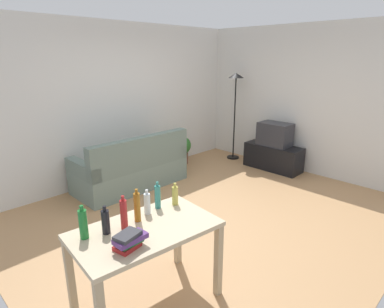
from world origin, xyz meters
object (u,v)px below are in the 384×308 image
Objects in this scene: torchiere_lamp at (235,93)px; book_stack at (129,240)px; tv at (275,134)px; desk at (146,239)px; bottle_amber at (137,207)px; bottle_green at (83,224)px; bottle_squat at (175,195)px; bottle_red at (124,214)px; bottle_dark at (106,222)px; couch at (133,170)px; bottle_clear at (147,203)px; potted_plant at (182,148)px; bottle_tall at (158,197)px; tv_stand at (273,157)px.

book_stack is at bearing -151.64° from torchiere_lamp.
tv is at bearing -89.79° from torchiere_lamp.
bottle_amber is (0.03, 0.14, 0.24)m from desk.
bottle_green is 0.90m from bottle_squat.
bottle_amber is 1.18× the size of book_stack.
bottle_red reaches higher than book_stack.
bottle_dark is 0.30m from bottle_amber.
couch is 3.05m from book_stack.
tv is 4.32m from bottle_dark.
desk is 5.40× the size of bottle_clear.
potted_plant is 2.38× the size of bottle_dark.
bottle_squat is at bearing 2.96° from bottle_red.
bottle_squat is (0.30, -0.04, -0.01)m from bottle_clear.
bottle_amber is at bearing -8.96° from bottle_green.
bottle_dark is at bearing 51.39° from couch.
bottle_tall is at bearing 39.89° from desk.
couch is 8.28× the size of bottle_squat.
torchiere_lamp reaches higher than bottle_clear.
bottle_tall reaches higher than tv.
bottle_tall is (-1.14, -2.10, 0.57)m from couch.
bottle_clear reaches higher than tv_stand.
torchiere_lamp is (0.00, 0.98, 1.17)m from tv_stand.
torchiere_lamp is at bearing 26.19° from bottle_red.
torchiere_lamp is at bearing 27.68° from bottle_tall.
potted_plant is at bearing 153.40° from torchiere_lamp.
bottle_dark is (-4.20, -1.95, -0.55)m from torchiere_lamp.
bottle_red reaches higher than tv_stand.
tv_stand is 0.87× the size of desk.
torchiere_lamp is at bearing 33.90° from desk.
bottle_green is at bearing 171.04° from bottle_amber.
torchiere_lamp reaches higher than bottle_green.
desk is at bearing -162.76° from bottle_squat.
torchiere_lamp is 7.73× the size of bottle_clear.
bottle_dark reaches higher than book_stack.
bottle_tall reaches higher than potted_plant.
bottle_red is at bearing 54.34° from couch.
bottle_amber is at bearing 56.72° from couch.
couch is 7.26× the size of book_stack.
bottle_tall is at bearing 104.20° from tv_stand.
bottle_dark is (0.16, -0.06, -0.02)m from bottle_green.
bottle_dark is at bearing 179.33° from bottle_squat.
bottle_tall is (-2.59, -2.42, 0.55)m from potted_plant.
bottle_squat is 0.79m from book_stack.
book_stack is at bearing -65.28° from bottle_green.
bottle_dark is at bearing 177.07° from bottle_amber.
bottle_amber is (-2.87, -2.49, 0.56)m from potted_plant.
book_stack is (-4.19, -1.28, 0.59)m from tv_stand.
bottle_tall is at bearing 14.05° from bottle_amber.
bottle_clear is (-1.29, -2.13, 0.55)m from couch.
bottle_red is at bearing 143.07° from desk.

